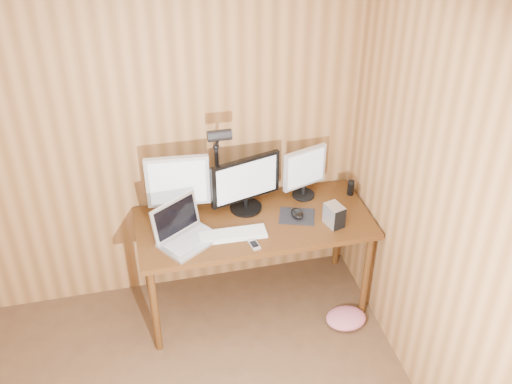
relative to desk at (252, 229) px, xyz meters
name	(u,v)px	position (x,y,z in m)	size (l,w,h in m)	color
desk	(252,229)	(0.00, 0.00, 0.00)	(1.60, 0.70, 0.75)	#4A280F
monitor_center	(246,184)	(-0.02, 0.08, 0.33)	(0.50, 0.22, 0.40)	black
monitor_left	(178,186)	(-0.48, 0.09, 0.38)	(0.42, 0.20, 0.47)	black
monitor_right	(305,172)	(0.42, 0.14, 0.33)	(0.33, 0.16, 0.39)	black
laptop	(184,231)	(-0.49, -0.16, 0.19)	(0.46, 0.44, 0.26)	silver
keyboard	(232,234)	(-0.18, -0.20, 0.13)	(0.46, 0.15, 0.02)	white
mousepad	(297,216)	(0.30, -0.09, 0.12)	(0.24, 0.20, 0.00)	black
mouse	(297,214)	(0.30, -0.09, 0.15)	(0.07, 0.12, 0.04)	black
hard_drive	(334,215)	(0.51, -0.23, 0.20)	(0.13, 0.16, 0.15)	silver
phone	(254,245)	(-0.06, -0.33, 0.13)	(0.07, 0.11, 0.01)	silver
speaker	(351,188)	(0.75, 0.09, 0.18)	(0.05, 0.05, 0.11)	black
desk_lamp	(218,155)	(-0.19, 0.15, 0.54)	(0.16, 0.22, 0.68)	black
fabric_pile	(346,318)	(0.59, -0.44, -0.58)	(0.29, 0.24, 0.09)	#D26678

